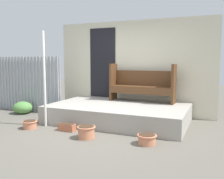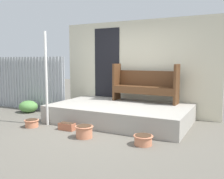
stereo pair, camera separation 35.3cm
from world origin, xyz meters
The scene contains 11 objects.
ground_plane centered at (0.00, 0.00, 0.00)m, with size 24.00×24.00×0.00m, color #666056.
porch_slab centered at (0.16, 1.01, 0.21)m, with size 3.31×2.01×0.42m.
house_wall centered at (0.12, 2.04, 1.31)m, with size 4.51×0.08×2.60m.
fence_corrugated centered at (-3.10, 1.13, 0.81)m, with size 2.91×0.05×1.62m.
support_post centered at (-1.24, -0.06, 1.08)m, with size 0.06×0.06×2.16m.
bench centered at (0.55, 1.70, 0.91)m, with size 1.73×0.45×1.00m.
flower_pot_left centered at (-1.42, -0.38, 0.10)m, with size 0.33×0.33×0.18m.
flower_pot_middle centered at (0.08, -0.50, 0.13)m, with size 0.37×0.37×0.24m.
flower_pot_right centered at (1.26, -0.38, 0.10)m, with size 0.36×0.36×0.18m.
planter_box_rect centered at (-0.56, -0.22, 0.08)m, with size 0.37×0.17×0.16m.
shrub_by_fence centered at (-2.69, 0.78, 0.17)m, with size 0.56×0.50×0.35m.
Camera 2 is at (2.72, -4.48, 1.50)m, focal length 40.00 mm.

